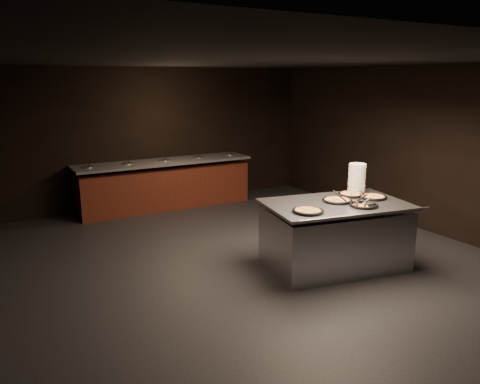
{
  "coord_description": "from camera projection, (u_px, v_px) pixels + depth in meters",
  "views": [
    {
      "loc": [
        -3.39,
        -5.55,
        2.65
      ],
      "look_at": [
        -0.05,
        0.3,
        1.02
      ],
      "focal_mm": 35.0,
      "sensor_mm": 36.0,
      "label": 1
    }
  ],
  "objects": [
    {
      "name": "pan_cheese_whole",
      "position": [
        337.0,
        200.0,
        6.68
      ],
      "size": [
        0.43,
        0.43,
        0.04
      ],
      "rotation": [
        0.0,
        0.0,
        -0.06
      ],
      "color": "black",
      "rests_on": "serving_counter"
    },
    {
      "name": "pan_cheese_slices_b",
      "position": [
        364.0,
        205.0,
        6.42
      ],
      "size": [
        0.4,
        0.4,
        0.04
      ],
      "rotation": [
        0.0,
        0.0,
        2.26
      ],
      "color": "black",
      "rests_on": "serving_counter"
    },
    {
      "name": "pan_veggie_slices",
      "position": [
        373.0,
        197.0,
        6.87
      ],
      "size": [
        0.4,
        0.4,
        0.04
      ],
      "rotation": [
        0.0,
        0.0,
        -0.92
      ],
      "color": "black",
      "rests_on": "serving_counter"
    },
    {
      "name": "server_left",
      "position": [
        336.0,
        197.0,
        6.57
      ],
      "size": [
        0.23,
        0.32,
        0.18
      ],
      "rotation": [
        0.0,
        0.0,
        2.15
      ],
      "color": "#B6B9BE",
      "rests_on": "serving_counter"
    },
    {
      "name": "salad_bar",
      "position": [
        165.0,
        187.0,
        9.84
      ],
      "size": [
        3.7,
        0.83,
        1.18
      ],
      "color": "#5E2716",
      "rests_on": "ground"
    },
    {
      "name": "pan_cheese_slices_a",
      "position": [
        351.0,
        194.0,
        7.03
      ],
      "size": [
        0.39,
        0.39,
        0.04
      ],
      "rotation": [
        0.0,
        0.0,
        0.88
      ],
      "color": "black",
      "rests_on": "serving_counter"
    },
    {
      "name": "serving_counter",
      "position": [
        335.0,
        236.0,
        6.72
      ],
      "size": [
        2.17,
        1.61,
        0.95
      ],
      "rotation": [
        0.0,
        0.0,
        -0.18
      ],
      "color": "#B6B9BE",
      "rests_on": "ground"
    },
    {
      "name": "plate_stack",
      "position": [
        357.0,
        178.0,
        7.21
      ],
      "size": [
        0.26,
        0.26,
        0.44
      ],
      "primitive_type": "cylinder",
      "color": "white",
      "rests_on": "serving_counter"
    },
    {
      "name": "pan_veggie_whole",
      "position": [
        308.0,
        211.0,
        6.14
      ],
      "size": [
        0.42,
        0.42,
        0.04
      ],
      "rotation": [
        0.0,
        0.0,
        0.19
      ],
      "color": "black",
      "rests_on": "serving_counter"
    },
    {
      "name": "room",
      "position": [
        254.0,
        166.0,
        6.6
      ],
      "size": [
        7.02,
        8.02,
        2.92
      ],
      "color": "black",
      "rests_on": "ground"
    },
    {
      "name": "server_right",
      "position": [
        363.0,
        200.0,
        6.45
      ],
      "size": [
        0.32,
        0.13,
        0.16
      ],
      "rotation": [
        0.0,
        0.0,
        -0.22
      ],
      "color": "#B6B9BE",
      "rests_on": "serving_counter"
    }
  ]
}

